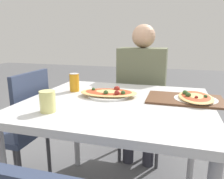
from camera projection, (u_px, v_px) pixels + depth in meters
The scene contains 9 objects.
dining_table at pixel (117, 113), 1.32m from camera, with size 1.08×0.96×0.77m.
chair_far_seated at pixel (143, 103), 2.10m from camera, with size 0.40×0.40×0.91m.
chair_side_left at pixel (21, 125), 1.58m from camera, with size 0.40×0.40×0.91m.
person_seated at pixel (142, 83), 1.95m from camera, with size 0.41×0.30×1.25m.
pizza_main at pixel (109, 93), 1.39m from camera, with size 0.39×0.26×0.06m.
soda_can at pixel (74, 82), 1.51m from camera, with size 0.07×0.07×0.12m.
drink_glass at pixel (48, 101), 1.10m from camera, with size 0.08×0.08×0.11m.
serving_tray at pixel (185, 99), 1.31m from camera, with size 0.44×0.28×0.01m.
pizza_second at pixel (195, 98), 1.29m from camera, with size 0.25×0.32×0.06m.
Camera 1 is at (0.32, -1.20, 1.14)m, focal length 35.00 mm.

